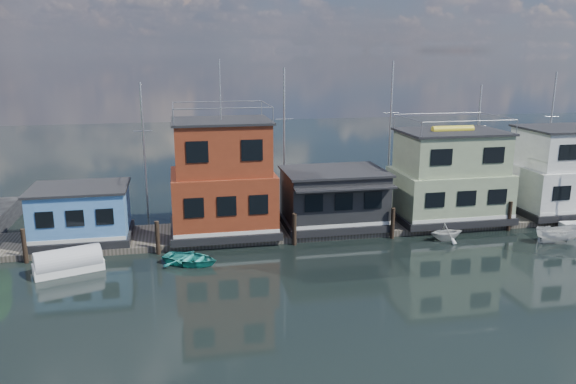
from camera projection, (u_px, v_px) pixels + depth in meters
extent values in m
plane|color=black|center=(403.00, 296.00, 30.01)|extent=(160.00, 160.00, 0.00)
cube|color=#595147|center=(340.00, 226.00, 41.38)|extent=(48.00, 5.00, 0.40)
cube|color=black|center=(83.00, 236.00, 37.86)|extent=(6.40, 4.90, 0.50)
cube|color=#518CD3|center=(81.00, 211.00, 37.43)|extent=(6.00, 4.50, 3.00)
cube|color=black|center=(79.00, 188.00, 37.04)|extent=(6.30, 4.80, 0.16)
cube|color=black|center=(224.00, 227.00, 39.66)|extent=(7.40, 5.90, 0.50)
cube|color=maroon|center=(223.00, 198.00, 39.14)|extent=(7.00, 5.50, 3.74)
cube|color=maroon|center=(222.00, 147.00, 38.26)|extent=(6.30, 4.95, 3.46)
cube|color=black|center=(221.00, 121.00, 37.82)|extent=(6.65, 5.23, 0.16)
cylinder|color=silver|center=(220.00, 90.00, 37.31)|extent=(0.08, 0.08, 4.00)
cube|color=black|center=(333.00, 221.00, 41.17)|extent=(7.40, 5.40, 0.50)
cube|color=black|center=(334.00, 195.00, 40.69)|extent=(7.00, 5.00, 3.40)
cube|color=black|center=(334.00, 171.00, 40.26)|extent=(7.30, 5.30, 0.16)
cube|color=black|center=(345.00, 188.00, 37.74)|extent=(7.00, 1.20, 0.12)
cube|color=black|center=(447.00, 214.00, 42.88)|extent=(8.40, 5.90, 0.50)
cube|color=#8FA179|center=(448.00, 191.00, 42.43)|extent=(8.00, 5.50, 3.12)
cube|color=#8FA179|center=(451.00, 152.00, 41.70)|extent=(7.20, 4.95, 2.88)
cube|color=black|center=(453.00, 132.00, 41.33)|extent=(7.60, 5.23, 0.16)
cylinder|color=gold|center=(453.00, 129.00, 41.29)|extent=(3.20, 0.56, 0.56)
cube|color=black|center=(563.00, 207.00, 44.77)|extent=(8.40, 5.90, 0.50)
cube|color=silver|center=(565.00, 185.00, 44.33)|extent=(8.00, 5.50, 3.12)
cube|color=silver|center=(570.00, 148.00, 43.59)|extent=(7.20, 4.95, 2.88)
cube|color=black|center=(572.00, 128.00, 43.22)|extent=(7.60, 5.23, 0.16)
cylinder|color=#2D2116|center=(25.00, 246.00, 34.52)|extent=(0.28, 0.28, 2.20)
cylinder|color=#2D2116|center=(158.00, 238.00, 36.03)|extent=(0.28, 0.28, 2.20)
cylinder|color=#2D2116|center=(294.00, 229.00, 37.74)|extent=(0.28, 0.28, 2.20)
cylinder|color=#2D2116|center=(393.00, 223.00, 39.06)|extent=(0.28, 0.28, 2.20)
cylinder|color=#2D2116|center=(510.00, 216.00, 40.77)|extent=(0.28, 0.28, 2.20)
cylinder|color=silver|center=(144.00, 151.00, 43.20)|extent=(0.16, 0.16, 10.50)
cylinder|color=silver|center=(143.00, 131.00, 42.81)|extent=(1.40, 0.06, 0.06)
cylinder|color=silver|center=(284.00, 141.00, 45.16)|extent=(0.16, 0.16, 11.50)
cylinder|color=silver|center=(284.00, 119.00, 44.74)|extent=(1.40, 0.06, 0.06)
cylinder|color=silver|center=(390.00, 134.00, 46.80)|extent=(0.16, 0.16, 12.00)
cylinder|color=silver|center=(391.00, 113.00, 46.36)|extent=(1.40, 0.06, 0.06)
cylinder|color=silver|center=(477.00, 143.00, 48.56)|extent=(0.16, 0.16, 10.00)
cylinder|color=silver|center=(478.00, 126.00, 48.19)|extent=(1.40, 0.06, 0.06)
cylinder|color=silver|center=(549.00, 135.00, 49.76)|extent=(0.16, 0.16, 11.00)
cylinder|color=silver|center=(552.00, 117.00, 49.36)|extent=(1.40, 0.06, 0.06)
imported|color=teal|center=(191.00, 259.00, 34.46)|extent=(4.31, 3.93, 0.73)
imported|color=white|center=(558.00, 234.00, 38.33)|extent=(3.37, 1.59, 1.26)
cube|color=white|center=(69.00, 267.00, 33.28)|extent=(4.16, 2.64, 0.65)
cylinder|color=#B1B2B6|center=(68.00, 261.00, 33.19)|extent=(4.02, 2.67, 1.58)
imported|color=silver|center=(446.00, 232.00, 38.74)|extent=(2.44, 2.13, 1.24)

